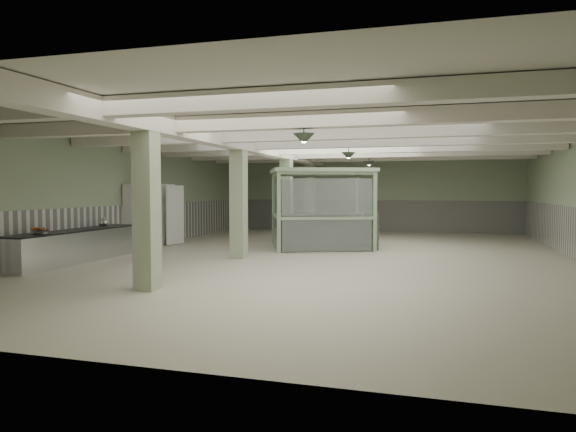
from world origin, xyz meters
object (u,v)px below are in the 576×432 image
(walkin_cooler, at_px, (151,215))
(filing_cabinet, at_px, (372,231))
(prep_counter, at_px, (75,246))
(guard_booth, at_px, (321,195))

(walkin_cooler, bearing_deg, filing_cabinet, 9.73)
(prep_counter, distance_m, walkin_cooler, 4.15)
(guard_booth, xyz_separation_m, filing_cabinet, (1.77, -0.01, -1.20))
(walkin_cooler, height_order, filing_cabinet, walkin_cooler)
(walkin_cooler, height_order, guard_booth, guard_booth)
(guard_booth, bearing_deg, prep_counter, -158.23)
(walkin_cooler, distance_m, filing_cabinet, 7.76)
(guard_booth, distance_m, filing_cabinet, 2.14)
(prep_counter, distance_m, filing_cabinet, 9.29)
(walkin_cooler, xyz_separation_m, guard_booth, (5.87, 1.32, 0.71))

